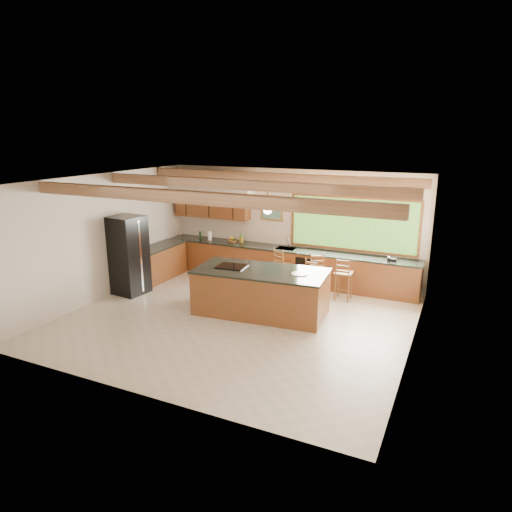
% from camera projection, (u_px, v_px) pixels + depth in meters
% --- Properties ---
extents(ground, '(7.20, 7.20, 0.00)m').
position_uv_depth(ground, '(237.00, 319.00, 9.92)').
color(ground, '#C0B79F').
rests_on(ground, ground).
extents(room_shell, '(7.27, 6.54, 3.02)m').
position_uv_depth(room_shell, '(242.00, 213.00, 9.98)').
color(room_shell, beige).
rests_on(room_shell, ground).
extents(counter_run, '(7.12, 3.10, 1.22)m').
position_uv_depth(counter_run, '(252.00, 265.00, 12.34)').
color(counter_run, brown).
rests_on(counter_run, ground).
extents(island, '(3.01, 1.62, 1.03)m').
position_uv_depth(island, '(261.00, 292.00, 10.15)').
color(island, brown).
rests_on(island, ground).
extents(refrigerator, '(0.84, 0.82, 1.96)m').
position_uv_depth(refrigerator, '(128.00, 255.00, 11.32)').
color(refrigerator, black).
rests_on(refrigerator, ground).
extents(bar_stool_a, '(0.49, 0.49, 1.06)m').
position_uv_depth(bar_stool_a, '(282.00, 264.00, 11.81)').
color(bar_stool_a, brown).
rests_on(bar_stool_a, ground).
extents(bar_stool_b, '(0.49, 0.49, 1.07)m').
position_uv_depth(bar_stool_b, '(316.00, 268.00, 11.44)').
color(bar_stool_b, brown).
rests_on(bar_stool_b, ground).
extents(bar_stool_c, '(0.42, 0.42, 1.04)m').
position_uv_depth(bar_stool_c, '(313.00, 275.00, 10.95)').
color(bar_stool_c, brown).
rests_on(bar_stool_c, ground).
extents(bar_stool_d, '(0.41, 0.41, 1.12)m').
position_uv_depth(bar_stool_d, '(343.00, 274.00, 10.87)').
color(bar_stool_d, brown).
rests_on(bar_stool_d, ground).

